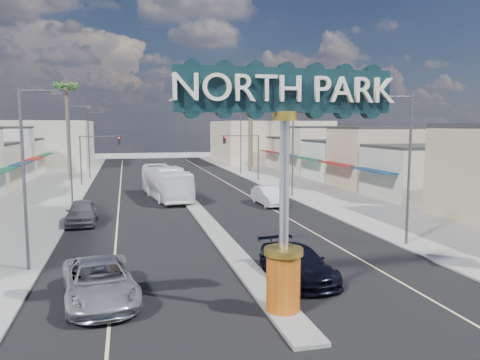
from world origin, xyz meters
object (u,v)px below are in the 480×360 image
streetlight_r_near (407,162)px  city_bus (166,183)px  suv_left (99,282)px  palm_right_mid (250,103)px  car_parked_left (82,212)px  traffic_signal_left (96,150)px  palm_left_far (66,92)px  gateway_sign (285,161)px  streetlight_l_far (90,141)px  traffic_signal_right (245,148)px  palm_right_far (252,94)px  streetlight_l_near (27,170)px  streetlight_r_mid (291,147)px  suv_right (298,263)px  streetlight_r_far (240,140)px  streetlight_l_mid (72,150)px  car_parked_right (269,196)px

streetlight_r_near → city_bus: size_ratio=0.78×
streetlight_r_near → suv_left: 18.55m
palm_right_mid → car_parked_left: 42.24m
traffic_signal_left → palm_left_far: size_ratio=0.46×
gateway_sign → streetlight_l_far: bearing=101.8°
palm_right_mid → traffic_signal_right: bearing=-107.6°
streetlight_l_far → city_bus: bearing=-67.4°
traffic_signal_right → palm_right_far: (5.82, 18.01, 8.11)m
car_parked_left → traffic_signal_right: bearing=51.9°
streetlight_l_near → streetlight_l_far: 42.00m
traffic_signal_right → streetlight_r_mid: size_ratio=0.67×
streetlight_l_far → suv_right: 48.12m
streetlight_r_near → palm_left_far: (-23.43, 40.00, 6.43)m
streetlight_r_far → palm_right_far: 13.21m
streetlight_l_near → streetlight_l_far: size_ratio=1.00×
palm_left_far → car_parked_left: palm_left_far is taller
streetlight_r_near → gateway_sign: bearing=-142.4°
traffic_signal_left → streetlight_l_mid: bearing=-95.1°
streetlight_l_far → streetlight_r_near: size_ratio=1.00×
streetlight_r_far → suv_right: streetlight_r_far is taller
palm_left_far → car_parked_right: (19.80, -24.25, -10.63)m
streetlight_r_far → streetlight_r_near: bearing=-90.0°
streetlight_l_near → palm_right_far: 58.35m
gateway_sign → palm_right_far: bearing=76.0°
streetlight_r_mid → streetlight_r_far: (0.00, 22.00, 0.00)m
streetlight_r_near → suv_left: size_ratio=1.49×
streetlight_l_far → palm_right_far: 28.29m
traffic_signal_right → palm_right_far: 20.59m
palm_right_far → car_parked_left: size_ratio=2.71×
gateway_sign → palm_right_mid: (13.00, 54.02, 4.67)m
streetlight_l_mid → palm_left_far: bearing=97.3°
streetlight_l_mid → car_parked_left: (1.43, -8.72, -4.18)m
streetlight_l_mid → palm_right_far: bearing=51.5°
car_parked_right → city_bus: bearing=142.5°
gateway_sign → car_parked_left: gateway_sign is taller
streetlight_l_near → streetlight_r_near: (20.87, 0.00, 0.00)m
streetlight_r_near → streetlight_l_mid: bearing=136.2°
car_parked_right → palm_right_mid: bearing=75.2°
suv_left → suv_right: (8.94, 0.66, -0.05)m
palm_right_far → suv_left: palm_right_far is taller
streetlight_l_mid → streetlight_r_near: 28.90m
traffic_signal_right → streetlight_r_near: (1.25, -33.99, 0.79)m
traffic_signal_left → suv_left: size_ratio=0.99×
palm_right_mid → suv_left: bearing=-111.4°
streetlight_r_mid → palm_right_mid: 26.71m
streetlight_r_far → streetlight_l_near: bearing=-116.4°
traffic_signal_right → palm_left_far: palm_left_far is taller
gateway_sign → streetlight_l_mid: (-10.43, 28.02, -0.86)m
streetlight_r_far → city_bus: (-12.43, -20.24, -3.45)m
suv_left → suv_right: suv_left is taller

